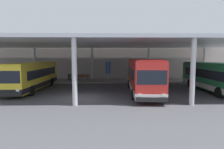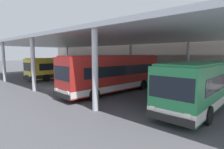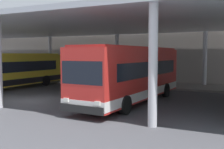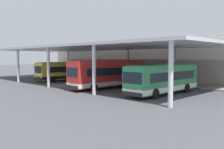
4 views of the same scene
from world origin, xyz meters
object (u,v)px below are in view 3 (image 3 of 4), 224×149
(bench_waiting, at_px, (100,77))
(trash_bin, at_px, (82,76))
(bus_nearest_bay, at_px, (14,70))
(banner_sign, at_px, (130,66))
(bus_second_bay, at_px, (133,74))

(bench_waiting, height_order, trash_bin, trash_bin)
(bus_nearest_bay, distance_m, bench_waiting, 8.84)
(bus_nearest_bay, relative_size, trash_bin, 10.78)
(bus_nearest_bay, height_order, trash_bin, bus_nearest_bay)
(bench_waiting, relative_size, banner_sign, 0.56)
(trash_bin, bearing_deg, banner_sign, -7.53)
(bus_nearest_bay, height_order, bus_second_bay, bus_second_bay)
(bus_second_bay, relative_size, bench_waiting, 6.36)
(bus_second_bay, relative_size, banner_sign, 3.58)
(bus_second_bay, bearing_deg, banner_sign, 113.68)
(trash_bin, xyz_separation_m, banner_sign, (5.99, -0.79, 1.30))
(bus_nearest_bay, xyz_separation_m, bus_second_bay, (12.34, -1.84, 0.19))
(bus_second_bay, relative_size, trash_bin, 11.68)
(bus_second_bay, xyz_separation_m, banner_sign, (-3.64, 8.30, 0.14))
(bus_second_bay, bearing_deg, bus_nearest_bay, 171.54)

